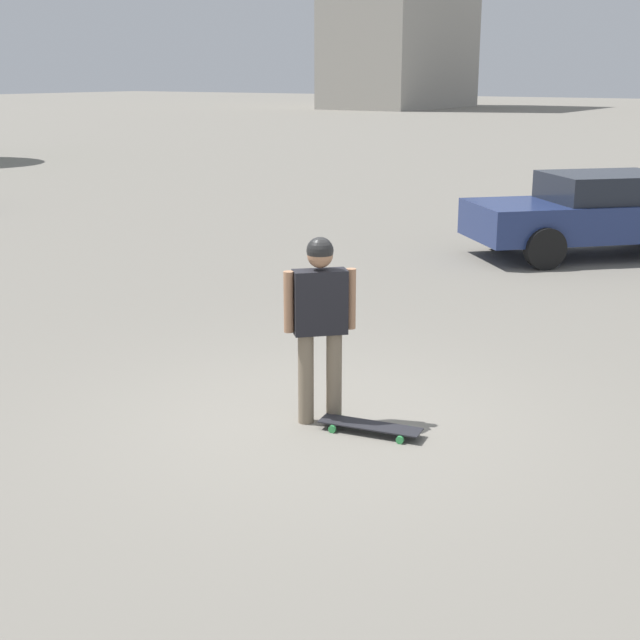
% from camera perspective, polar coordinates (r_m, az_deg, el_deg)
% --- Properties ---
extents(ground_plane, '(220.00, 220.00, 0.00)m').
position_cam_1_polar(ground_plane, '(8.31, -0.00, -6.47)').
color(ground_plane, gray).
extents(person, '(0.49, 0.49, 1.73)m').
position_cam_1_polar(person, '(7.98, -0.00, 0.44)').
color(person, '#7A6B56').
rests_on(person, ground_plane).
extents(skateboard, '(0.96, 0.41, 0.08)m').
position_cam_1_polar(skateboard, '(8.03, 3.24, -6.78)').
color(skateboard, '#232328').
rests_on(skateboard, ground_plane).
extents(car_parked_near, '(4.42, 4.44, 1.44)m').
position_cam_1_polar(car_parked_near, '(16.39, 17.47, 6.58)').
color(car_parked_near, navy).
rests_on(car_parked_near, ground_plane).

